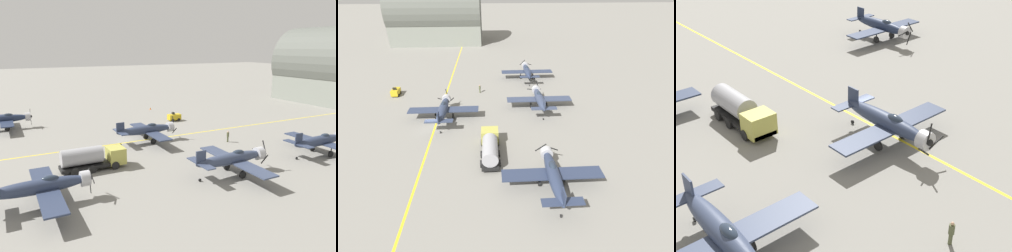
{
  "view_description": "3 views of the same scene",
  "coord_description": "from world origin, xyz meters",
  "views": [
    {
      "loc": [
        47.39,
        -16.92,
        14.95
      ],
      "look_at": [
        6.67,
        4.28,
        3.71
      ],
      "focal_mm": 35.0,
      "sensor_mm": 36.0,
      "label": 1
    },
    {
      "loc": [
        9.49,
        -37.23,
        22.28
      ],
      "look_at": [
        11.56,
        -3.71,
        2.48
      ],
      "focal_mm": 28.0,
      "sensor_mm": 36.0,
      "label": 2
    },
    {
      "loc": [
        26.8,
        27.38,
        20.87
      ],
      "look_at": [
        4.06,
        0.98,
        1.66
      ],
      "focal_mm": 50.0,
      "sensor_mm": 36.0,
      "label": 3
    }
  ],
  "objects": [
    {
      "name": "airplane_mid_right",
      "position": [
        18.43,
        6.8,
        2.01
      ],
      "size": [
        12.0,
        9.98,
        3.68
      ],
      "rotation": [
        0.0,
        0.0,
        -0.12
      ],
      "color": "#343F58",
      "rests_on": "ground"
    },
    {
      "name": "airplane_far_right",
      "position": [
        18.18,
        22.52,
        2.01
      ],
      "size": [
        12.0,
        9.98,
        3.65
      ],
      "rotation": [
        0.0,
        0.0,
        0.25
      ],
      "color": "#2B354F",
      "rests_on": "ground"
    },
    {
      "name": "airplane_near_right",
      "position": [
        16.41,
        -14.21,
        2.01
      ],
      "size": [
        12.0,
        9.98,
        3.65
      ],
      "rotation": [
        0.0,
        0.0,
        0.27
      ],
      "color": "#2A344E",
      "rests_on": "ground"
    },
    {
      "name": "hangar",
      "position": [
        -8.8,
        63.72,
        8.75
      ],
      "size": [
        30.89,
        19.19,
        20.14
      ],
      "color": "gray",
      "rests_on": "ground"
    },
    {
      "name": "taxiway_stripe",
      "position": [
        0.0,
        0.0,
        0.0
      ],
      "size": [
        0.3,
        160.0,
        0.01
      ],
      "primitive_type": "cube",
      "color": "yellow",
      "rests_on": "ground"
    },
    {
      "name": "airplane_mid_center",
      "position": [
        1.19,
        3.44,
        2.01
      ],
      "size": [
        12.0,
        9.98,
        3.78
      ],
      "rotation": [
        0.0,
        0.0,
        0.04
      ],
      "color": "#2D3751",
      "rests_on": "ground"
    },
    {
      "name": "tow_tractor",
      "position": [
        -10.3,
        14.54,
        0.79
      ],
      "size": [
        1.57,
        2.6,
        1.79
      ],
      "color": "gold",
      "rests_on": "ground"
    },
    {
      "name": "ground_crew_walking",
      "position": [
        7.12,
        14.82,
        0.97
      ],
      "size": [
        0.39,
        0.39,
        1.77
      ],
      "color": "#515638",
      "rests_on": "ground"
    },
    {
      "name": "fuel_tanker",
      "position": [
        9.12,
        -7.44,
        1.51
      ],
      "size": [
        2.68,
        8.0,
        2.98
      ],
      "color": "black",
      "rests_on": "ground"
    },
    {
      "name": "ground_plane",
      "position": [
        0.0,
        0.0,
        0.0
      ],
      "size": [
        400.0,
        400.0,
        0.0
      ],
      "primitive_type": "plane",
      "color": "gray"
    }
  ]
}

